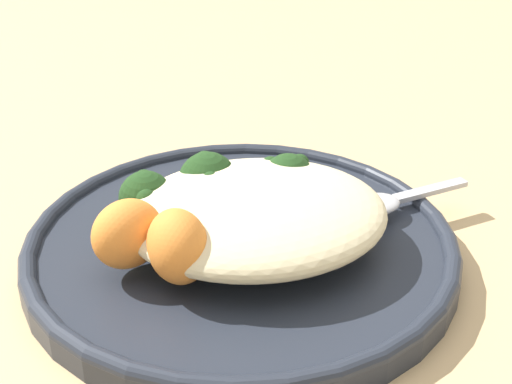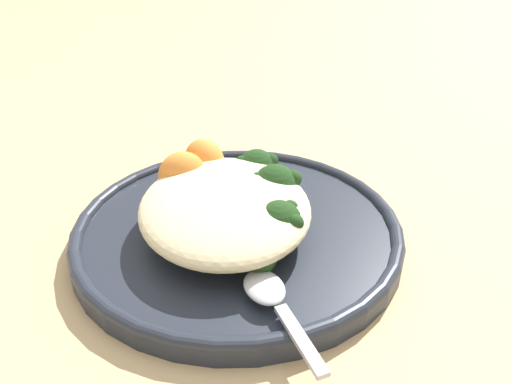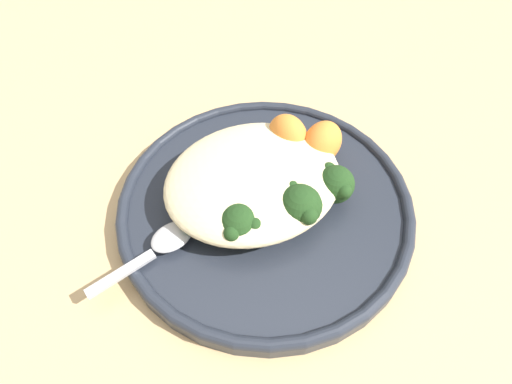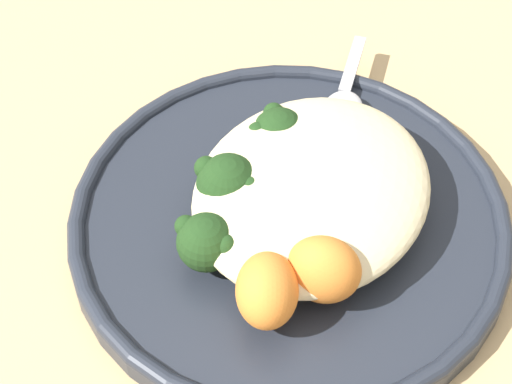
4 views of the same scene
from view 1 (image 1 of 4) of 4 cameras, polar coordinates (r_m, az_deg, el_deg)
name	(u,v)px [view 1 (image 1 of 4)]	position (r m, az deg, el deg)	size (l,w,h in m)	color
ground_plane	(239,250)	(0.50, -1.39, -4.65)	(4.00, 4.00, 0.00)	tan
plate	(245,244)	(0.49, -0.91, -4.17)	(0.29, 0.29, 0.02)	#232833
quinoa_mound	(256,214)	(0.47, 0.00, -1.75)	(0.17, 0.15, 0.04)	beige
broccoli_stalk_0	(312,212)	(0.49, 4.48, -1.57)	(0.11, 0.06, 0.03)	#8EB25B
broccoli_stalk_1	(284,186)	(0.50, 2.28, 0.47)	(0.07, 0.09, 0.04)	#8EB25B
broccoli_stalk_2	(254,196)	(0.50, -0.19, -0.31)	(0.04, 0.10, 0.03)	#8EB25B
broccoli_stalk_3	(216,191)	(0.49, -3.23, 0.05)	(0.06, 0.12, 0.04)	#8EB25B
broccoli_stalk_4	(156,202)	(0.49, -7.98, -0.82)	(0.09, 0.08, 0.04)	#8EB25B
sweet_potato_chunk_0	(128,234)	(0.45, -10.23, -3.31)	(0.05, 0.04, 0.04)	orange
sweet_potato_chunk_1	(178,246)	(0.43, -6.25, -4.35)	(0.05, 0.04, 0.05)	orange
spoon	(383,200)	(0.52, 10.14, -0.64)	(0.10, 0.05, 0.01)	#B7B7BC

